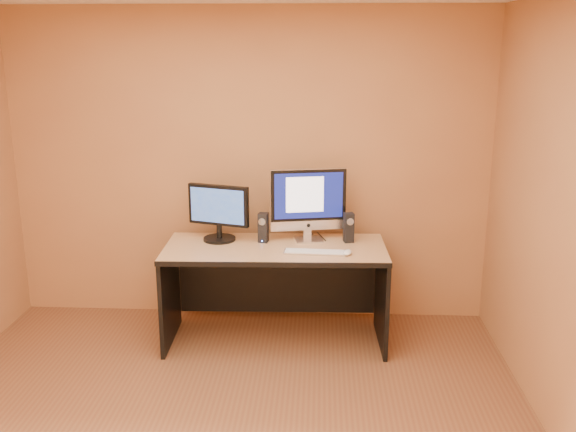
{
  "coord_description": "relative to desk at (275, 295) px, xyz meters",
  "views": [
    {
      "loc": [
        0.6,
        -3.25,
        2.3
      ],
      "look_at": [
        0.36,
        1.33,
        1.06
      ],
      "focal_mm": 40.0,
      "sensor_mm": 36.0,
      "label": 1
    }
  ],
  "objects": [
    {
      "name": "walls",
      "position": [
        -0.26,
        -1.43,
        0.91
      ],
      "size": [
        4.0,
        4.0,
        2.6
      ],
      "primitive_type": null,
      "color": "#A87144",
      "rests_on": "ground"
    },
    {
      "name": "desk",
      "position": [
        0.0,
        0.0,
        0.0
      ],
      "size": [
        1.72,
        0.79,
        0.79
      ],
      "primitive_type": null,
      "rotation": [
        0.0,
        0.0,
        0.03
      ],
      "color": "tan",
      "rests_on": "ground"
    },
    {
      "name": "imac",
      "position": [
        0.25,
        0.19,
        0.69
      ],
      "size": [
        0.64,
        0.34,
        0.58
      ],
      "primitive_type": null,
      "rotation": [
        0.0,
        0.0,
        0.2
      ],
      "color": "silver",
      "rests_on": "desk"
    },
    {
      "name": "second_monitor",
      "position": [
        -0.45,
        0.15,
        0.62
      ],
      "size": [
        0.56,
        0.39,
        0.45
      ],
      "primitive_type": null,
      "rotation": [
        0.0,
        0.0,
        -0.29
      ],
      "color": "black",
      "rests_on": "desk"
    },
    {
      "name": "speaker_left",
      "position": [
        -0.1,
        0.12,
        0.51
      ],
      "size": [
        0.08,
        0.09,
        0.23
      ],
      "primitive_type": null,
      "rotation": [
        0.0,
        0.0,
        -0.16
      ],
      "color": "black",
      "rests_on": "desk"
    },
    {
      "name": "speaker_right",
      "position": [
        0.57,
        0.16,
        0.51
      ],
      "size": [
        0.09,
        0.09,
        0.23
      ],
      "primitive_type": null,
      "rotation": [
        0.0,
        0.0,
        0.23
      ],
      "color": "black",
      "rests_on": "desk"
    },
    {
      "name": "keyboard",
      "position": [
        0.3,
        -0.14,
        0.4
      ],
      "size": [
        0.46,
        0.15,
        0.02
      ],
      "primitive_type": "cube",
      "rotation": [
        0.0,
        0.0,
        -0.05
      ],
      "color": "#B3B3B7",
      "rests_on": "desk"
    },
    {
      "name": "mouse",
      "position": [
        0.55,
        -0.16,
        0.41
      ],
      "size": [
        0.08,
        0.12,
        0.04
      ],
      "primitive_type": "ellipsoid",
      "rotation": [
        0.0,
        0.0,
        -0.17
      ],
      "color": "white",
      "rests_on": "desk"
    },
    {
      "name": "cable_a",
      "position": [
        0.36,
        0.28,
        0.4
      ],
      "size": [
        0.07,
        0.23,
        0.01
      ],
      "primitive_type": "cylinder",
      "rotation": [
        1.57,
        0.0,
        0.28
      ],
      "color": "black",
      "rests_on": "desk"
    },
    {
      "name": "cable_b",
      "position": [
        0.25,
        0.27,
        0.4
      ],
      "size": [
        0.09,
        0.18,
        0.01
      ],
      "primitive_type": "cylinder",
      "rotation": [
        1.57,
        0.0,
        -0.42
      ],
      "color": "black",
      "rests_on": "desk"
    }
  ]
}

